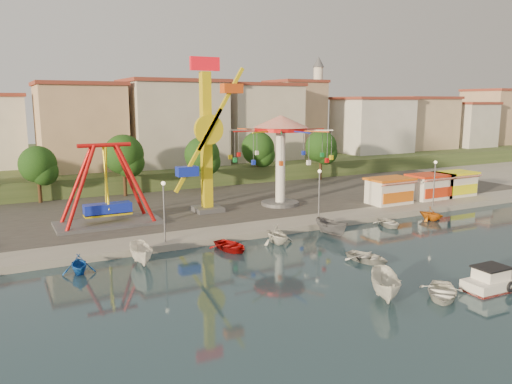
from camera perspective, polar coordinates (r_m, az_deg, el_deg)
ground at (r=36.37m, az=8.50°, el=-9.91°), size 200.00×200.00×0.00m
quay_deck at (r=92.50m, az=-14.79°, el=2.37°), size 200.00×100.00×0.60m
asphalt_pad at (r=62.06m, az=-8.04°, el=-0.86°), size 90.00×28.00×0.01m
hill_terrace at (r=97.20m, az=-15.50°, el=3.42°), size 200.00×60.00×3.00m
pirate_ship_ride at (r=50.51m, az=-16.72°, el=0.62°), size 10.00×5.00×8.00m
kamikaze_tower at (r=53.95m, az=-5.35°, el=6.04°), size 5.66×3.10×16.50m
wave_swinger at (r=57.28m, az=2.83°, el=5.97°), size 11.60×11.60×10.40m
booth_left at (r=60.88m, az=15.00°, el=0.16°), size 5.40×3.78×3.08m
booth_mid at (r=65.45m, az=19.22°, el=0.63°), size 5.40×3.78×3.08m
booth_right at (r=68.76m, az=21.76°, el=0.91°), size 5.40×3.78×3.08m
lamp_post_1 at (r=43.29m, az=-10.44°, el=-2.42°), size 0.14×0.14×5.00m
lamp_post_2 at (r=50.27m, az=7.22°, el=-0.56°), size 0.14×0.14×5.00m
lamp_post_3 at (r=60.76m, az=19.69°, el=0.79°), size 0.14×0.14×5.00m
tree_1 at (r=64.20m, az=-23.68°, el=2.90°), size 4.35×4.35×6.80m
tree_2 at (r=65.15m, az=-14.89°, el=4.15°), size 5.02×5.02×7.85m
tree_3 at (r=66.77m, az=-6.19°, el=4.26°), size 4.68×4.68×7.32m
tree_4 at (r=73.63m, az=0.22°, el=5.03°), size 4.86×4.86×7.60m
tree_5 at (r=77.32m, az=7.44°, el=5.17°), size 4.83×4.83×7.54m
building_2 at (r=80.38m, az=-19.14°, el=6.96°), size 11.95×9.28×11.23m
building_3 at (r=80.66m, az=-8.97°, el=6.68°), size 12.59×10.50×9.20m
building_4 at (r=88.98m, az=-1.40°, el=7.14°), size 10.75×9.23×9.24m
building_5 at (r=94.03m, az=6.46°, el=7.85°), size 12.77×10.96×11.21m
building_6 at (r=99.90m, az=12.64°, el=8.14°), size 8.23×8.98×12.36m
building_7 at (r=111.56m, az=15.65°, el=7.28°), size 11.59×10.93×8.76m
building_8 at (r=117.19m, az=22.90°, el=7.92°), size 12.84×9.28×12.58m
building_9 at (r=129.60m, az=25.75°, el=7.12°), size 12.95×9.17×9.21m
minaret at (r=99.03m, az=7.06°, el=10.24°), size 2.80×2.80×18.00m
cabin_motorboat at (r=37.90m, az=25.74°, el=-9.25°), size 5.10×2.13×1.78m
rowboat_a at (r=40.68m, az=12.63°, el=-7.29°), size 3.47×4.20×0.76m
rowboat_b at (r=34.86m, az=20.48°, el=-10.68°), size 4.72×4.69×0.80m
skiff at (r=33.51m, az=14.62°, el=-10.33°), size 3.99×4.72×1.76m
moored_boat_1 at (r=39.30m, az=-19.60°, el=-7.75°), size 2.63×2.97×1.45m
moored_boat_2 at (r=40.12m, az=-12.95°, el=-6.90°), size 1.99×4.35×1.63m
moored_boat_3 at (r=42.71m, az=-2.89°, el=-6.17°), size 3.41×4.28×0.79m
moored_boat_4 at (r=44.61m, az=2.43°, el=-4.85°), size 3.01×3.42×1.70m
moored_boat_5 at (r=47.83m, az=8.65°, el=-3.99°), size 1.87×4.21×1.58m
moored_boat_6 at (r=52.41m, az=14.99°, el=-3.45°), size 3.37×4.05×0.72m
moored_boat_7 at (r=56.38m, az=19.37°, el=-2.33°), size 2.91×3.22×1.49m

